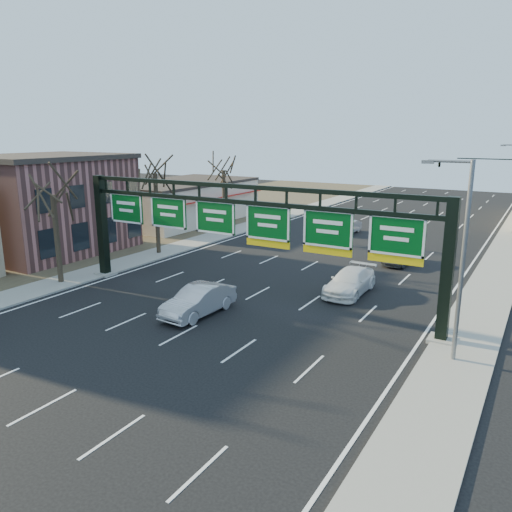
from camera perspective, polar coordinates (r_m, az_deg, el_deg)
The scene contains 17 objects.
ground at distance 24.76m, azimuth -11.78°, elevation -10.40°, with size 160.00×160.00×0.00m, color black.
sidewalk_left at distance 47.23m, azimuth -7.03°, elevation 1.56°, with size 3.00×120.00×0.12m, color gray.
sidewalk_right at distance 37.89m, azimuth 25.41°, elevation -2.80°, with size 3.00×120.00×0.12m, color gray.
dirt_strip_left at distance 55.42m, azimuth -17.09°, elevation 2.84°, with size 21.00×120.00×0.06m, color #473D2B.
lane_markings at distance 40.87m, azimuth 7.35°, elevation -0.47°, with size 21.60×120.00×0.01m, color white.
sign_gantry at distance 29.38m, azimuth -1.47°, elevation 3.24°, with size 24.60×1.20×7.20m.
brick_block at distance 46.47m, azimuth -22.70°, elevation 5.53°, with size 10.40×12.40×8.30m.
cream_strip at distance 59.11m, azimuth -8.47°, elevation 6.25°, with size 10.90×18.40×4.70m.
tree_gantry at distance 35.65m, azimuth -22.36°, elevation 8.12°, with size 3.60×3.60×8.48m.
tree_mid at distance 42.38m, azimuth -11.53°, elevation 10.63°, with size 3.60×3.60×9.24m.
tree_far at distance 50.27m, azimuth -3.75°, elevation 10.92°, with size 3.60×3.60×8.86m.
streetlight_near at distance 23.19m, azimuth 22.34°, elevation 0.44°, with size 2.15×0.22×9.00m.
traffic_signal_mast at distance 72.26m, azimuth 23.09°, elevation 9.18°, with size 10.16×0.54×7.00m.
car_silver_sedan at distance 28.53m, azimuth -6.58°, elevation -5.08°, with size 1.76×5.04×1.66m, color #B2B3B8.
car_white_wagon at distance 32.62m, azimuth 10.69°, elevation -2.91°, with size 2.16×5.31×1.54m, color white.
car_grey_far at distance 40.89m, azimuth 16.24°, elevation 0.15°, with size 1.75×4.34×1.48m, color #46494C.
car_silver_distant at distance 52.11m, azimuth 10.48°, elevation 3.27°, with size 1.41×4.05×1.34m, color #B3B3B8.
Camera 1 is at (15.53, -16.44, 10.06)m, focal length 35.00 mm.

